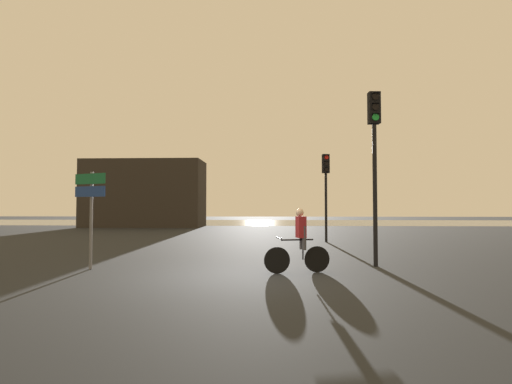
{
  "coord_description": "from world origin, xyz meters",
  "views": [
    {
      "loc": [
        1.12,
        -9.42,
        1.65
      ],
      "look_at": [
        0.5,
        5.0,
        2.2
      ],
      "focal_mm": 28.0,
      "sensor_mm": 36.0,
      "label": 1
    }
  ],
  "objects_px": {
    "traffic_light_far_right": "(326,181)",
    "direction_sign_post": "(91,202)",
    "traffic_light_near_right": "(375,146)",
    "distant_building": "(145,194)",
    "cyclist": "(300,240)"
  },
  "relations": [
    {
      "from": "traffic_light_far_right",
      "to": "direction_sign_post",
      "type": "relative_size",
      "value": 1.6
    },
    {
      "from": "traffic_light_near_right",
      "to": "direction_sign_post",
      "type": "xyz_separation_m",
      "value": [
        -7.74,
        -0.86,
        -1.59
      ]
    },
    {
      "from": "distant_building",
      "to": "cyclist",
      "type": "distance_m",
      "value": 25.78
    },
    {
      "from": "traffic_light_far_right",
      "to": "cyclist",
      "type": "distance_m",
      "value": 9.35
    },
    {
      "from": "traffic_light_far_right",
      "to": "direction_sign_post",
      "type": "height_order",
      "value": "traffic_light_far_right"
    },
    {
      "from": "distant_building",
      "to": "traffic_light_far_right",
      "type": "distance_m",
      "value": 19.38
    },
    {
      "from": "cyclist",
      "to": "traffic_light_near_right",
      "type": "bearing_deg",
      "value": -75.79
    },
    {
      "from": "traffic_light_near_right",
      "to": "direction_sign_post",
      "type": "height_order",
      "value": "traffic_light_near_right"
    },
    {
      "from": "distant_building",
      "to": "direction_sign_post",
      "type": "height_order",
      "value": "distant_building"
    },
    {
      "from": "traffic_light_far_right",
      "to": "cyclist",
      "type": "xyz_separation_m",
      "value": [
        -1.85,
        -8.92,
        -2.09
      ]
    },
    {
      "from": "traffic_light_far_right",
      "to": "traffic_light_near_right",
      "type": "bearing_deg",
      "value": 83.11
    },
    {
      "from": "distant_building",
      "to": "cyclist",
      "type": "xyz_separation_m",
      "value": [
        11.47,
        -23.01,
        -1.96
      ]
    },
    {
      "from": "traffic_light_near_right",
      "to": "traffic_light_far_right",
      "type": "xyz_separation_m",
      "value": [
        -0.35,
        7.74,
        -0.47
      ]
    },
    {
      "from": "distant_building",
      "to": "cyclist",
      "type": "relative_size",
      "value": 5.85
    },
    {
      "from": "traffic_light_near_right",
      "to": "traffic_light_far_right",
      "type": "height_order",
      "value": "traffic_light_near_right"
    }
  ]
}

